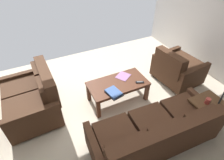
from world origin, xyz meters
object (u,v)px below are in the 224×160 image
end_table (209,107)px  book_stack (114,93)px  coffee_table (118,85)px  armchair_side (177,68)px  loveseat_near (33,98)px  tv_remote (140,82)px  loose_magazine (123,76)px  sofa_main (156,132)px  coffee_mug (208,101)px

end_table → book_stack: end_table is taller
coffee_table → armchair_side: (-1.50, 0.02, -0.03)m
loveseat_near → book_stack: loveseat_near is taller
tv_remote → coffee_table: bearing=-24.9°
loveseat_near → loose_magazine: loveseat_near is taller
loveseat_near → armchair_side: size_ratio=1.25×
tv_remote → end_table: bearing=121.4°
sofa_main → loose_magazine: 1.35m
coffee_table → tv_remote: bearing=155.1°
coffee_table → armchair_side: 1.50m
sofa_main → end_table: sofa_main is taller
sofa_main → coffee_table: bearing=-87.8°
sofa_main → coffee_table: 1.20m
armchair_side → loose_magazine: (1.30, -0.16, 0.10)m
end_table → loose_magazine: end_table is taller
loveseat_near → sofa_main: bearing=135.3°
armchair_side → coffee_mug: bearing=67.3°
sofa_main → loose_magazine: (-0.15, -1.34, 0.11)m
end_table → loose_magazine: size_ratio=2.15×
sofa_main → coffee_table: sofa_main is taller
armchair_side → coffee_mug: (0.50, 1.20, 0.26)m
sofa_main → book_stack: size_ratio=6.17×
sofa_main → coffee_mug: size_ratio=20.43×
loveseat_near → end_table: size_ratio=2.22×
armchair_side → book_stack: size_ratio=2.98×
coffee_mug → tv_remote: 1.21m
tv_remote → armchair_side: bearing=-171.9°
tv_remote → loose_magazine: size_ratio=0.62×
book_stack → end_table: bearing=141.1°
end_table → loveseat_near: bearing=-32.3°
book_stack → tv_remote: bearing=-174.1°
loveseat_near → loose_magazine: 1.77m
sofa_main → armchair_side: bearing=-141.0°
sofa_main → coffee_table: (0.05, -1.20, 0.04)m
coffee_mug → book_stack: coffee_mug is taller
tv_remote → book_stack: bearing=5.9°
coffee_table → tv_remote: 0.44m
loveseat_near → coffee_table: (-1.55, 0.39, 0.01)m
end_table → book_stack: (1.26, -1.02, -0.00)m
end_table → coffee_table: bearing=-50.2°
coffee_table → loose_magazine: (-0.19, -0.14, 0.07)m
sofa_main → end_table: size_ratio=3.67×
sofa_main → end_table: 1.01m
sofa_main → loveseat_near: 2.25m
book_stack → loose_magazine: size_ratio=1.28×
tv_remote → sofa_main: bearing=71.4°
coffee_table → end_table: bearing=129.8°
coffee_table → book_stack: book_stack is taller
coffee_table → loose_magazine: loose_magazine is taller
armchair_side → coffee_mug: armchair_side is taller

